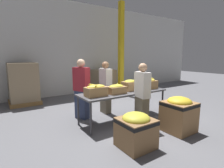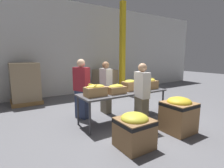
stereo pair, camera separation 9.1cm
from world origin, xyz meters
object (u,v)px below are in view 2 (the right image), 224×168
pallet_stack_0 (105,82)px  donation_bin_1 (179,113)px  banana_box_0 (95,90)px  banana_box_3 (150,84)px  support_pillar (122,49)px  banana_box_2 (130,85)px  pallet_stack_1 (25,84)px  banana_box_1 (116,89)px  donation_bin_0 (134,129)px  volunteer_1 (142,96)px  sorting_table (123,94)px  volunteer_2 (106,88)px  volunteer_0 (82,89)px

pallet_stack_0 → donation_bin_1: bearing=-99.0°
banana_box_0 → banana_box_3: banana_box_3 is taller
support_pillar → donation_bin_1: bearing=-108.1°
banana_box_2 → pallet_stack_1: 3.93m
banana_box_1 → support_pillar: size_ratio=0.11×
donation_bin_0 → support_pillar: support_pillar is taller
banana_box_1 → banana_box_3: 1.16m
banana_box_2 → pallet_stack_1: bearing=124.8°
volunteer_1 → pallet_stack_1: volunteer_1 is taller
sorting_table → banana_box_2: (0.26, 0.04, 0.20)m
banana_box_2 → pallet_stack_0: pallet_stack_0 is taller
donation_bin_0 → pallet_stack_0: (2.01, 4.54, 0.18)m
banana_box_1 → banana_box_2: (0.55, 0.12, 0.04)m
banana_box_2 → banana_box_3: (0.61, -0.11, -0.00)m
support_pillar → volunteer_2: bearing=-136.1°
volunteer_1 → volunteer_2: size_ratio=1.00×
donation_bin_1 → pallet_stack_1: pallet_stack_1 is taller
support_pillar → pallet_stack_0: support_pillar is taller
sorting_table → pallet_stack_1: pallet_stack_1 is taller
volunteer_1 → volunteer_0: bearing=46.3°
banana_box_2 → banana_box_0: bearing=-174.8°
banana_box_2 → donation_bin_0: banana_box_2 is taller
banana_box_1 → pallet_stack_1: 3.75m
sorting_table → support_pillar: bearing=54.7°
volunteer_1 → pallet_stack_0: 4.07m
donation_bin_0 → banana_box_1: bearing=72.4°
volunteer_0 → volunteer_2: volunteer_0 is taller
sorting_table → pallet_stack_1: size_ratio=1.64×
banana_box_3 → support_pillar: support_pillar is taller
donation_bin_1 → banana_box_1: bearing=128.1°
banana_box_0 → banana_box_3: bearing=-0.2°
banana_box_1 → banana_box_3: bearing=0.6°
banana_box_3 → donation_bin_0: (-1.54, -1.18, -0.57)m
volunteer_1 → support_pillar: support_pillar is taller
banana_box_0 → donation_bin_0: (0.20, -1.19, -0.57)m
banana_box_1 → pallet_stack_1: size_ratio=0.31×
sorting_table → support_pillar: size_ratio=0.60×
banana_box_0 → banana_box_2: 1.13m
banana_box_2 → donation_bin_0: bearing=-125.7°
support_pillar → pallet_stack_1: support_pillar is taller
banana_box_1 → pallet_stack_0: bearing=64.0°
banana_box_0 → support_pillar: support_pillar is taller
banana_box_3 → pallet_stack_0: size_ratio=0.41×
donation_bin_1 → banana_box_3: bearing=78.3°
donation_bin_0 → sorting_table: bearing=62.1°
banana_box_3 → donation_bin_0: banana_box_3 is taller
banana_box_0 → donation_bin_1: bearing=-38.6°
volunteer_2 → pallet_stack_0: (1.42, 2.49, -0.24)m
banana_box_3 → volunteer_2: volunteer_2 is taller
banana_box_3 → volunteer_1: size_ratio=0.29×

